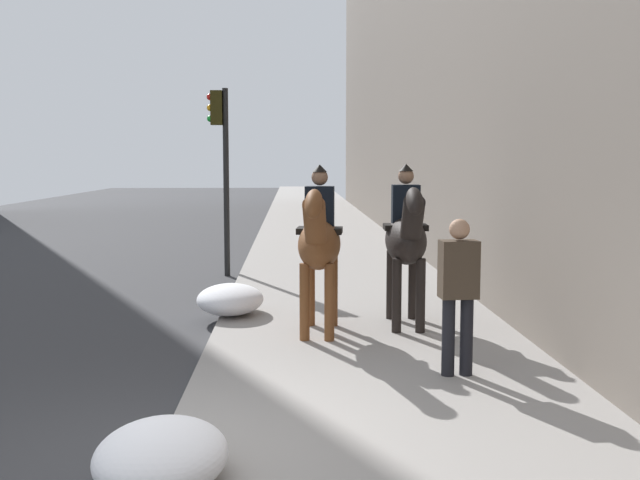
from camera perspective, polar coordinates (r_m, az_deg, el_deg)
sidewalk_slab at (r=6.44m, az=7.10°, el=-15.78°), size 120.00×4.15×0.12m
mounted_horse_near at (r=10.09m, az=-0.07°, el=-0.12°), size 2.15×0.72×2.26m
mounted_horse_far at (r=10.62m, az=6.46°, el=0.18°), size 2.15×0.62×2.27m
pedestrian_greeting at (r=8.32m, az=10.29°, el=-3.41°), size 0.28×0.42×1.70m
traffic_light_near_curb at (r=16.03m, az=-7.35°, el=6.58°), size 0.20×0.44×3.90m
snow_pile_near at (r=5.80m, az=-11.76°, el=-15.46°), size 1.25×0.96×0.43m
snow_pile_far at (r=11.63m, az=-6.71°, el=-4.41°), size 1.30×1.00×0.45m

